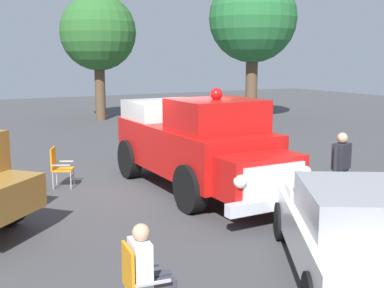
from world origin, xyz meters
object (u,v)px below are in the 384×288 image
at_px(spectator_standing, 341,165).
at_px(oak_tree_right, 98,33).
at_px(oak_tree_left, 253,19).
at_px(lawn_chair_by_car, 175,140).
at_px(lawn_chair_spare, 58,164).
at_px(lawn_chair_near_truck, 138,279).
at_px(vintage_fire_truck, 197,143).
at_px(spectator_seated, 148,269).
at_px(classic_hot_rod, 352,227).

height_order(spectator_standing, oak_tree_right, oak_tree_right).
bearing_deg(spectator_standing, oak_tree_left, -118.70).
height_order(lawn_chair_by_car, lawn_chair_spare, same).
distance_m(lawn_chair_by_car, oak_tree_right, 11.55).
xyz_separation_m(lawn_chair_near_truck, lawn_chair_spare, (-0.76, -7.00, 0.00)).
height_order(vintage_fire_truck, lawn_chair_spare, vintage_fire_truck).
bearing_deg(lawn_chair_by_car, oak_tree_left, -139.13).
distance_m(vintage_fire_truck, spectator_seated, 6.24).
bearing_deg(oak_tree_left, classic_hot_rod, 58.71).
height_order(classic_hot_rod, spectator_standing, spectator_standing).
distance_m(vintage_fire_truck, lawn_chair_by_car, 3.97).
bearing_deg(classic_hot_rod, lawn_chair_by_car, -100.36).
relative_size(classic_hot_rod, lawn_chair_near_truck, 4.59).
height_order(spectator_standing, oak_tree_left, oak_tree_left).
xyz_separation_m(lawn_chair_spare, spectator_seated, (0.63, 7.01, 0.11)).
bearing_deg(spectator_seated, lawn_chair_near_truck, -7.75).
bearing_deg(vintage_fire_truck, lawn_chair_spare, -33.14).
bearing_deg(spectator_seated, spectator_standing, -157.90).
height_order(classic_hot_rod, lawn_chair_spare, classic_hot_rod).
distance_m(lawn_chair_near_truck, spectator_standing, 6.13).
bearing_deg(spectator_standing, lawn_chair_spare, -43.92).
distance_m(classic_hot_rod, oak_tree_left, 19.29).
distance_m(lawn_chair_spare, oak_tree_left, 15.84).
bearing_deg(lawn_chair_near_truck, spectator_standing, -158.52).
relative_size(lawn_chair_spare, oak_tree_right, 0.16).
bearing_deg(oak_tree_right, vintage_fire_truck, 80.56).
distance_m(classic_hot_rod, spectator_standing, 3.43).
height_order(lawn_chair_near_truck, oak_tree_left, oak_tree_left).
bearing_deg(spectator_standing, lawn_chair_by_car, -84.02).
bearing_deg(vintage_fire_truck, oak_tree_right, -99.44).
distance_m(spectator_seated, oak_tree_left, 20.93).
distance_m(lawn_chair_by_car, lawn_chair_spare, 4.61).
distance_m(lawn_chair_near_truck, lawn_chair_spare, 7.04).
bearing_deg(oak_tree_right, lawn_chair_spare, 66.94).
height_order(spectator_seated, oak_tree_left, oak_tree_left).
bearing_deg(classic_hot_rod, oak_tree_right, -97.91).
height_order(vintage_fire_truck, lawn_chair_near_truck, vintage_fire_truck).
distance_m(vintage_fire_truck, oak_tree_left, 14.80).
xyz_separation_m(classic_hot_rod, spectator_seated, (3.23, -0.24, -0.05)).
relative_size(lawn_chair_by_car, spectator_seated, 0.79).
height_order(classic_hot_rod, oak_tree_right, oak_tree_right).
bearing_deg(oak_tree_right, spectator_standing, 88.60).
height_order(classic_hot_rod, spectator_seated, classic_hot_rod).
distance_m(vintage_fire_truck, lawn_chair_near_truck, 6.31).
bearing_deg(oak_tree_left, spectator_seated, 50.59).
height_order(spectator_seated, oak_tree_right, oak_tree_right).
bearing_deg(oak_tree_left, oak_tree_right, -28.60).
xyz_separation_m(lawn_chair_near_truck, oak_tree_right, (-6.12, -19.59, 3.91)).
bearing_deg(oak_tree_left, lawn_chair_near_truck, 50.28).
relative_size(classic_hot_rod, oak_tree_left, 0.62).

